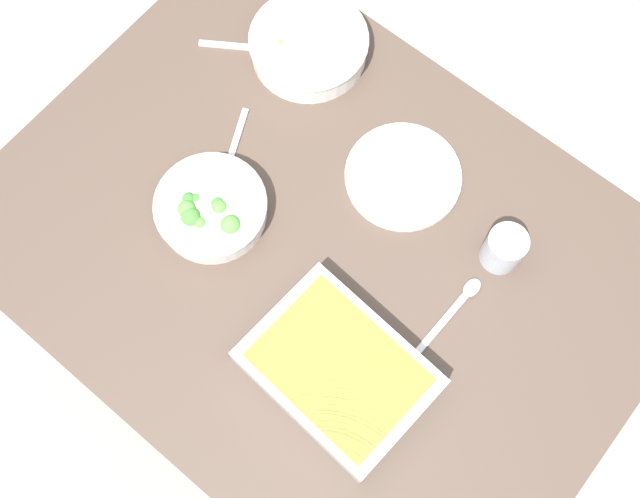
{
  "coord_description": "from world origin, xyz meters",
  "views": [
    {
      "loc": [
        -0.29,
        0.35,
        2.08
      ],
      "look_at": [
        0.0,
        0.0,
        0.74
      ],
      "focal_mm": 43.67,
      "sensor_mm": 36.0,
      "label": 1
    }
  ],
  "objects_px": {
    "stew_bowl": "(309,45)",
    "spoon_by_broccoli": "(230,160)",
    "broccoli_bowl": "(211,208)",
    "spoon_spare": "(457,305)",
    "spoon_by_stew": "(255,48)",
    "drink_cup": "(503,249)",
    "baking_dish": "(339,370)",
    "side_plate": "(403,176)"
  },
  "relations": [
    {
      "from": "side_plate",
      "to": "spoon_by_broccoli",
      "type": "xyz_separation_m",
      "value": [
        0.27,
        0.18,
        -0.0
      ]
    },
    {
      "from": "drink_cup",
      "to": "spoon_spare",
      "type": "xyz_separation_m",
      "value": [
        0.0,
        0.12,
        -0.03
      ]
    },
    {
      "from": "drink_cup",
      "to": "spoon_spare",
      "type": "relative_size",
      "value": 0.48
    },
    {
      "from": "broccoli_bowl",
      "to": "drink_cup",
      "type": "bearing_deg",
      "value": -149.57
    },
    {
      "from": "spoon_by_stew",
      "to": "spoon_by_broccoli",
      "type": "xyz_separation_m",
      "value": [
        -0.13,
        0.22,
        0.0
      ]
    },
    {
      "from": "spoon_by_broccoli",
      "to": "drink_cup",
      "type": "bearing_deg",
      "value": -161.62
    },
    {
      "from": "stew_bowl",
      "to": "spoon_by_stew",
      "type": "relative_size",
      "value": 1.51
    },
    {
      "from": "stew_bowl",
      "to": "spoon_by_stew",
      "type": "distance_m",
      "value": 0.11
    },
    {
      "from": "spoon_by_stew",
      "to": "spoon_spare",
      "type": "relative_size",
      "value": 0.89
    },
    {
      "from": "drink_cup",
      "to": "spoon_by_stew",
      "type": "height_order",
      "value": "drink_cup"
    },
    {
      "from": "broccoli_bowl",
      "to": "spoon_by_broccoli",
      "type": "height_order",
      "value": "broccoli_bowl"
    },
    {
      "from": "stew_bowl",
      "to": "spoon_by_stew",
      "type": "xyz_separation_m",
      "value": [
        0.09,
        0.06,
        -0.03
      ]
    },
    {
      "from": "broccoli_bowl",
      "to": "spoon_by_broccoli",
      "type": "bearing_deg",
      "value": -64.79
    },
    {
      "from": "stew_bowl",
      "to": "drink_cup",
      "type": "height_order",
      "value": "drink_cup"
    },
    {
      "from": "spoon_by_broccoli",
      "to": "spoon_spare",
      "type": "xyz_separation_m",
      "value": [
        -0.5,
        -0.04,
        0.0
      ]
    },
    {
      "from": "stew_bowl",
      "to": "spoon_by_broccoli",
      "type": "xyz_separation_m",
      "value": [
        -0.03,
        0.28,
        -0.03
      ]
    },
    {
      "from": "spoon_by_stew",
      "to": "side_plate",
      "type": "bearing_deg",
      "value": 174.79
    },
    {
      "from": "side_plate",
      "to": "spoon_spare",
      "type": "relative_size",
      "value": 1.25
    },
    {
      "from": "stew_bowl",
      "to": "spoon_by_broccoli",
      "type": "relative_size",
      "value": 1.42
    },
    {
      "from": "broccoli_bowl",
      "to": "spoon_spare",
      "type": "xyz_separation_m",
      "value": [
        -0.45,
        -0.15,
        -0.03
      ]
    },
    {
      "from": "baking_dish",
      "to": "spoon_by_broccoli",
      "type": "xyz_separation_m",
      "value": [
        0.41,
        -0.18,
        -0.03
      ]
    },
    {
      "from": "spoon_spare",
      "to": "drink_cup",
      "type": "bearing_deg",
      "value": -91.93
    },
    {
      "from": "broccoli_bowl",
      "to": "spoon_spare",
      "type": "distance_m",
      "value": 0.48
    },
    {
      "from": "drink_cup",
      "to": "spoon_by_broccoli",
      "type": "bearing_deg",
      "value": 18.38
    },
    {
      "from": "side_plate",
      "to": "spoon_by_broccoli",
      "type": "distance_m",
      "value": 0.33
    },
    {
      "from": "side_plate",
      "to": "spoon_spare",
      "type": "distance_m",
      "value": 0.26
    },
    {
      "from": "stew_bowl",
      "to": "side_plate",
      "type": "height_order",
      "value": "stew_bowl"
    },
    {
      "from": "spoon_by_stew",
      "to": "spoon_by_broccoli",
      "type": "bearing_deg",
      "value": 119.86
    },
    {
      "from": "broccoli_bowl",
      "to": "drink_cup",
      "type": "height_order",
      "value": "drink_cup"
    },
    {
      "from": "broccoli_bowl",
      "to": "stew_bowl",
      "type": "bearing_deg",
      "value": -77.81
    },
    {
      "from": "side_plate",
      "to": "spoon_by_broccoli",
      "type": "relative_size",
      "value": 1.32
    },
    {
      "from": "spoon_by_stew",
      "to": "spoon_spare",
      "type": "xyz_separation_m",
      "value": [
        -0.63,
        0.17,
        0.0
      ]
    },
    {
      "from": "baking_dish",
      "to": "spoon_by_broccoli",
      "type": "height_order",
      "value": "baking_dish"
    },
    {
      "from": "drink_cup",
      "to": "spoon_spare",
      "type": "distance_m",
      "value": 0.13
    },
    {
      "from": "broccoli_bowl",
      "to": "baking_dish",
      "type": "relative_size",
      "value": 0.66
    },
    {
      "from": "broccoli_bowl",
      "to": "baking_dish",
      "type": "height_order",
      "value": "broccoli_bowl"
    },
    {
      "from": "stew_bowl",
      "to": "baking_dish",
      "type": "xyz_separation_m",
      "value": [
        -0.45,
        0.46,
        0.0
      ]
    },
    {
      "from": "broccoli_bowl",
      "to": "spoon_spare",
      "type": "relative_size",
      "value": 1.18
    },
    {
      "from": "broccoli_bowl",
      "to": "spoon_spare",
      "type": "height_order",
      "value": "broccoli_bowl"
    },
    {
      "from": "stew_bowl",
      "to": "spoon_by_broccoli",
      "type": "bearing_deg",
      "value": 97.04
    },
    {
      "from": "broccoli_bowl",
      "to": "spoon_spare",
      "type": "bearing_deg",
      "value": -162.19
    },
    {
      "from": "drink_cup",
      "to": "spoon_by_stew",
      "type": "xyz_separation_m",
      "value": [
        0.63,
        -0.05,
        -0.03
      ]
    }
  ]
}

